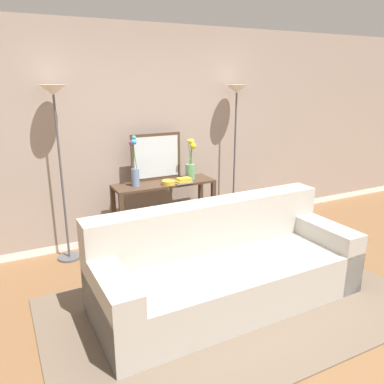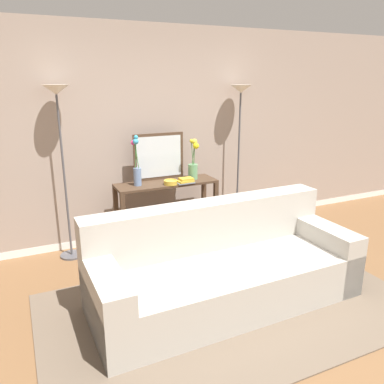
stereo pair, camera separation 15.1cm
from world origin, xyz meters
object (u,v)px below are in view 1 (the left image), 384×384
console_table (165,202)px  wall_mirror (156,157)px  book_stack (183,181)px  floor_lamp_left (56,126)px  vase_tall_flowers (135,168)px  fruit_bowl (169,182)px  vase_short_flowers (191,164)px  floor_lamp_right (236,117)px  book_row_under_console (141,244)px  couch (225,269)px

console_table → wall_mirror: bearing=100.4°
book_stack → wall_mirror: bearing=127.1°
console_table → floor_lamp_left: floor_lamp_left is taller
console_table → vase_tall_flowers: 0.58m
console_table → wall_mirror: 0.56m
floor_lamp_left → fruit_bowl: bearing=-12.7°
floor_lamp_left → vase_short_flowers: 1.61m
floor_lamp_right → wall_mirror: 1.19m
floor_lamp_right → vase_tall_flowers: (-1.44, -0.14, -0.49)m
fruit_bowl → book_row_under_console: size_ratio=0.44×
floor_lamp_left → book_stack: 1.53m
floor_lamp_left → book_stack: (1.34, -0.27, -0.69)m
floor_lamp_left → floor_lamp_right: 2.23m
console_table → couch: bearing=-89.8°
console_table → floor_lamp_left: 1.51m
book_row_under_console → vase_tall_flowers: bearing=-170.2°
fruit_bowl → floor_lamp_right: bearing=13.5°
fruit_bowl → book_row_under_console: (-0.33, 0.12, -0.77)m
couch → floor_lamp_right: size_ratio=1.28×
wall_mirror → book_stack: size_ratio=2.95×
book_row_under_console → book_stack: bearing=-14.5°
vase_short_flowers → floor_lamp_left: bearing=175.1°
vase_short_flowers → book_row_under_console: size_ratio=1.40×
console_table → book_row_under_console: 0.59m
wall_mirror → vase_tall_flowers: bearing=-153.3°
fruit_bowl → book_stack: (0.19, -0.01, -0.00)m
couch → book_stack: 1.38m
console_table → vase_short_flowers: size_ratio=2.46×
couch → book_stack: size_ratio=11.45×
wall_mirror → vase_short_flowers: 0.43m
floor_lamp_left → book_row_under_console: bearing=-9.5°
console_table → floor_lamp_left: bearing=173.2°
floor_lamp_right → wall_mirror: (-1.11, 0.02, -0.42)m
console_table → fruit_bowl: size_ratio=7.79×
wall_mirror → vase_short_flowers: size_ratio=1.27×
book_row_under_console → couch: bearing=-76.7°
couch → vase_short_flowers: size_ratio=4.92×
vase_tall_flowers → book_row_under_console: (0.03, 0.01, -0.96)m
console_table → floor_lamp_right: (1.08, 0.14, 0.95)m
couch → floor_lamp_left: size_ratio=1.27×
vase_tall_flowers → book_row_under_console: vase_tall_flowers is taller
floor_lamp_left → book_stack: floor_lamp_left is taller
wall_mirror → vase_tall_flowers: 0.38m
fruit_bowl → vase_short_flowers: bearing=20.2°
couch → floor_lamp_left: (-1.15, 1.53, 1.21)m
book_stack → book_row_under_console: bearing=165.5°
wall_mirror → couch: bearing=-88.7°
console_table → fruit_bowl: 0.30m
console_table → vase_tall_flowers: bearing=-179.1°
vase_tall_flowers → fruit_bowl: bearing=-17.7°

